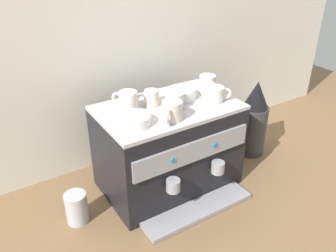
% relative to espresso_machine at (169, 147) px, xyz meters
% --- Properties ---
extents(ground_plane, '(4.00, 4.00, 0.00)m').
position_rel_espresso_machine_xyz_m(ground_plane, '(0.00, 0.01, -0.20)').
color(ground_plane, brown).
extents(tiled_backsplash_wall, '(2.80, 0.03, 1.20)m').
position_rel_espresso_machine_xyz_m(tiled_backsplash_wall, '(0.00, 0.34, 0.40)').
color(tiled_backsplash_wall, silver).
rests_on(tiled_backsplash_wall, ground_plane).
extents(espresso_machine, '(0.59, 0.48, 0.40)m').
position_rel_espresso_machine_xyz_m(espresso_machine, '(0.00, 0.00, 0.00)').
color(espresso_machine, black).
rests_on(espresso_machine, ground_plane).
extents(ceramic_cup_0, '(0.08, 0.11, 0.08)m').
position_rel_espresso_machine_xyz_m(ceramic_cup_0, '(-0.16, 0.05, 0.24)').
color(ceramic_cup_0, beige).
rests_on(ceramic_cup_0, espresso_machine).
extents(ceramic_cup_1, '(0.07, 0.12, 0.08)m').
position_rel_espresso_machine_xyz_m(ceramic_cup_1, '(0.22, 0.02, 0.24)').
color(ceramic_cup_1, beige).
rests_on(ceramic_cup_1, espresso_machine).
extents(ceramic_cup_2, '(0.10, 0.06, 0.07)m').
position_rel_espresso_machine_xyz_m(ceramic_cup_2, '(-0.06, 0.05, 0.24)').
color(ceramic_cup_2, beige).
rests_on(ceramic_cup_2, espresso_machine).
extents(ceramic_cup_3, '(0.10, 0.10, 0.08)m').
position_rel_espresso_machine_xyz_m(ceramic_cup_3, '(-0.06, -0.11, 0.24)').
color(ceramic_cup_3, beige).
rests_on(ceramic_cup_3, espresso_machine).
extents(ceramic_cup_4, '(0.11, 0.08, 0.07)m').
position_rel_espresso_machine_xyz_m(ceramic_cup_4, '(0.20, -0.06, 0.23)').
color(ceramic_cup_4, beige).
rests_on(ceramic_cup_4, espresso_machine).
extents(ceramic_cup_5, '(0.11, 0.08, 0.07)m').
position_rel_espresso_machine_xyz_m(ceramic_cup_5, '(0.01, -0.03, 0.24)').
color(ceramic_cup_5, beige).
rests_on(ceramic_cup_5, espresso_machine).
extents(ceramic_bowl_0, '(0.12, 0.12, 0.04)m').
position_rel_espresso_machine_xyz_m(ceramic_bowl_0, '(0.09, 0.04, 0.22)').
color(ceramic_bowl_0, white).
rests_on(ceramic_bowl_0, espresso_machine).
extents(ceramic_bowl_1, '(0.13, 0.13, 0.04)m').
position_rel_espresso_machine_xyz_m(ceramic_bowl_1, '(-0.20, -0.06, 0.22)').
color(ceramic_bowl_1, white).
rests_on(ceramic_bowl_1, espresso_machine).
extents(coffee_grinder, '(0.14, 0.14, 0.40)m').
position_rel_espresso_machine_xyz_m(coffee_grinder, '(0.51, -0.00, -0.01)').
color(coffee_grinder, '#333338').
rests_on(coffee_grinder, ground_plane).
extents(milk_pitcher, '(0.09, 0.09, 0.13)m').
position_rel_espresso_machine_xyz_m(milk_pitcher, '(-0.44, -0.01, -0.13)').
color(milk_pitcher, '#B7B7BC').
rests_on(milk_pitcher, ground_plane).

